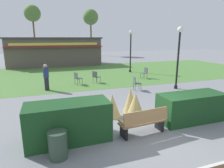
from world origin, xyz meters
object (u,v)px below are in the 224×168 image
Objects in this scene: park_bench at (144,122)px; trash_bin at (58,145)px; cafe_chair_east at (96,76)px; food_kiosk at (55,51)px; person_strolling at (46,77)px; tree_left_bg at (91,18)px; tree_right_bg at (32,14)px; cafe_chair_west at (145,72)px; parked_car_west_slot at (41,56)px; lamppost_mid at (179,50)px; lamppost_far at (131,46)px; cafe_chair_center at (77,77)px; parked_car_center_slot at (75,55)px; cafe_chair_north at (136,82)px.

trash_bin is at bearing -171.52° from park_bench.
cafe_chair_east is (3.30, 8.61, 0.13)m from trash_bin.
park_bench is 8.19m from cafe_chair_east.
park_bench is at bearing -84.60° from food_kiosk.
person_strolling is 0.20× the size of tree_left_bg.
tree_right_bg reaches higher than park_bench.
cafe_chair_west is 1.00× the size of cafe_chair_east.
parked_car_west_slot is (-0.75, 26.31, 0.25)m from trash_bin.
lamppost_mid is at bearing -67.65° from parked_car_west_slot.
cafe_chair_east is (0.41, 8.18, 0.05)m from park_bench.
tree_left_bg is (0.43, 26.12, 4.36)m from lamppost_mid.
cafe_chair_west is (-0.11, -3.16, -1.98)m from lamppost_far.
cafe_chair_center is 0.20× the size of parked_car_center_slot.
lamppost_far is 7.06m from cafe_chair_north.
trash_bin is 0.47× the size of person_strolling.
tree_right_bg reaches higher than cafe_chair_east.
tree_left_bg reaches higher than food_kiosk.
cafe_chair_west is at bearing 95.31° from lamppost_mid.
lamppost_far reaches higher than cafe_chair_center.
cafe_chair_center is 4.27m from cafe_chair_north.
cafe_chair_west is 3.93m from cafe_chair_north.
cafe_chair_east is (-4.37, -3.50, -1.98)m from lamppost_far.
parked_car_west_slot is 5.24m from parked_car_center_slot.
trash_bin is 19.53m from food_kiosk.
tree_left_bg is (7.23, 11.97, 5.20)m from food_kiosk.
cafe_chair_center is at bearing -98.22° from parked_car_center_slot.
cafe_chair_center reaches higher than trash_bin.
cafe_chair_west is 0.20× the size of parked_car_center_slot.
tree_left_bg reaches higher than cafe_chair_east.
park_bench is 12.78m from lamppost_far.
cafe_chair_center is 0.20× the size of parked_car_west_slot.
lamppost_far is at bearing 38.71° from cafe_chair_east.
cafe_chair_north is at bearing -96.93° from tree_left_bg.
cafe_chair_east is 1.38m from cafe_chair_center.
lamppost_far is at bearing 87.93° from cafe_chair_west.
tree_right_bg is at bearing 101.32° from food_kiosk.
food_kiosk is at bearing 121.62° from cafe_chair_west.
parked_car_west_slot and parked_car_center_slot have the same top height.
cafe_chair_north is 20.53m from parked_car_center_slot.
cafe_chair_east is 18.16m from parked_car_west_slot.
lamppost_far is 0.91× the size of parked_car_center_slot.
cafe_chair_center is at bearing -81.76° from tree_right_bg.
cafe_chair_center is (1.92, 8.52, 0.13)m from trash_bin.
parked_car_west_slot is at bearing 180.00° from parked_car_center_slot.
trash_bin is at bearing -131.89° from cafe_chair_north.
cafe_chair_center is 17.99m from parked_car_west_slot.
park_bench is 2.19× the size of trash_bin.
park_bench is 26.14m from parked_car_west_slot.
parked_car_center_slot is 0.52× the size of tree_left_bg.
lamppost_mid is at bearing -90.93° from tree_left_bg.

